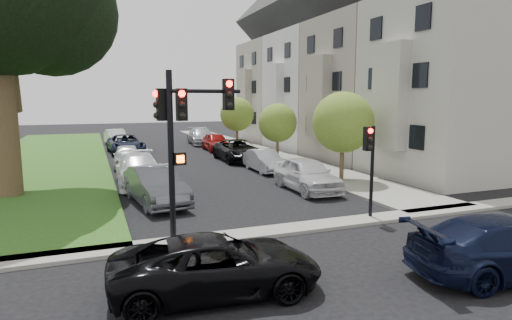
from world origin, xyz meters
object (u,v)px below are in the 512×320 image
object	(u,v)px
car_parked_4	(201,136)
car_parked_8	(126,144)
small_tree_a	(343,122)
traffic_signal_secondary	(370,155)
car_cross_far	(510,247)
car_cross_near	(217,265)
car_parked_5	(156,186)
small_tree_c	(237,114)
car_parked_9	(116,137)
car_parked_3	(216,142)
traffic_signal_main	(184,125)
car_parked_0	(307,174)
car_parked_7	(127,156)
car_parked_1	(264,161)
car_parked_6	(139,170)
small_tree_b	(278,123)
car_parked_2	(238,150)

from	to	relation	value
car_parked_4	car_parked_8	distance (m)	8.57
small_tree_a	traffic_signal_secondary	size ratio (longest dim) A/B	1.39
traffic_signal_secondary	car_cross_far	bearing A→B (deg)	-87.27
car_cross_near	car_parked_5	size ratio (longest dim) A/B	1.00
small_tree_c	car_parked_9	distance (m)	11.99
small_tree_c	small_tree_a	bearing A→B (deg)	-90.00
small_tree_a	small_tree_c	xyz separation A→B (m)	(-0.00, 17.14, -0.17)
car_cross_near	car_parked_3	world-z (taller)	car_parked_3
traffic_signal_main	car_parked_8	distance (m)	23.11
car_parked_0	car_parked_4	size ratio (longest dim) A/B	0.86
traffic_signal_secondary	car_parked_9	xyz separation A→B (m)	(-7.11, 29.69, -1.64)
car_cross_near	car_parked_7	distance (m)	19.55
car_parked_1	car_parked_8	size ratio (longest dim) A/B	0.73
car_parked_0	car_parked_7	world-z (taller)	car_parked_0
car_parked_3	car_parked_6	xyz separation A→B (m)	(-7.64, -12.63, 0.03)
small_tree_c	car_cross_near	bearing A→B (deg)	-109.58
car_parked_5	car_parked_8	size ratio (longest dim) A/B	0.87
traffic_signal_secondary	small_tree_a	bearing A→B (deg)	65.43
car_cross_far	car_cross_near	bearing A→B (deg)	85.58
car_parked_3	car_parked_5	size ratio (longest dim) A/B	0.93
car_cross_near	car_parked_7	bearing A→B (deg)	6.55
car_cross_far	car_parked_8	distance (m)	29.28
car_parked_3	car_parked_7	distance (m)	9.99
small_tree_a	small_tree_b	distance (m)	8.29
car_parked_3	car_parked_9	xyz separation A→B (m)	(-7.65, 7.56, -0.01)
car_cross_far	car_parked_7	xyz separation A→B (m)	(-7.44, 21.25, -0.02)
car_cross_far	car_parked_2	size ratio (longest dim) A/B	0.94
small_tree_a	small_tree_b	bearing A→B (deg)	90.00
small_tree_b	small_tree_c	world-z (taller)	small_tree_c
small_tree_c	car_parked_4	size ratio (longest dim) A/B	0.82
car_cross_near	car_parked_3	xyz separation A→B (m)	(7.33, 25.88, 0.10)
car_cross_near	car_parked_1	world-z (taller)	car_parked_1
small_tree_b	car_parked_4	bearing A→B (deg)	100.23
car_parked_6	car_parked_9	xyz separation A→B (m)	(-0.01, 20.20, -0.04)
car_parked_2	small_tree_c	bearing A→B (deg)	72.56
small_tree_c	car_parked_0	world-z (taller)	small_tree_c
car_parked_3	car_parked_4	bearing A→B (deg)	91.18
car_parked_2	car_parked_3	world-z (taller)	car_parked_3
car_parked_1	car_parked_4	world-z (taller)	car_parked_4
car_parked_6	car_parked_8	distance (m)	13.49
car_parked_3	car_parked_4	xyz separation A→B (m)	(0.06, 5.31, 0.04)
small_tree_b	car_parked_4	world-z (taller)	small_tree_b
car_parked_1	car_parked_5	distance (m)	9.38
car_parked_9	car_parked_6	bearing A→B (deg)	-96.73
car_parked_1	car_parked_3	distance (m)	11.10
small_tree_c	car_cross_near	distance (m)	29.02
car_parked_5	car_parked_4	bearing A→B (deg)	63.41
car_parked_1	car_parked_4	distance (m)	16.42
traffic_signal_secondary	car_parked_2	distance (m)	15.86
car_parked_7	car_parked_6	bearing A→B (deg)	-85.66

